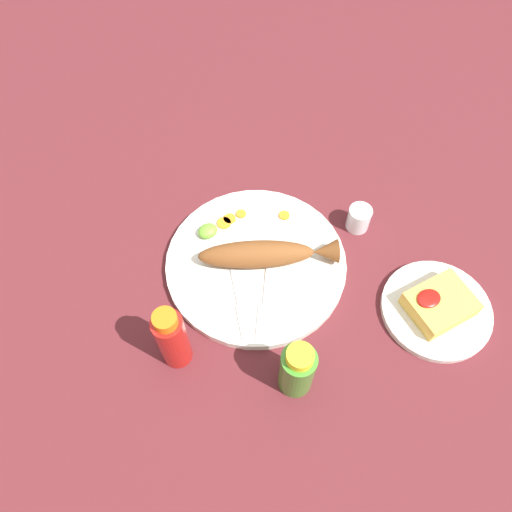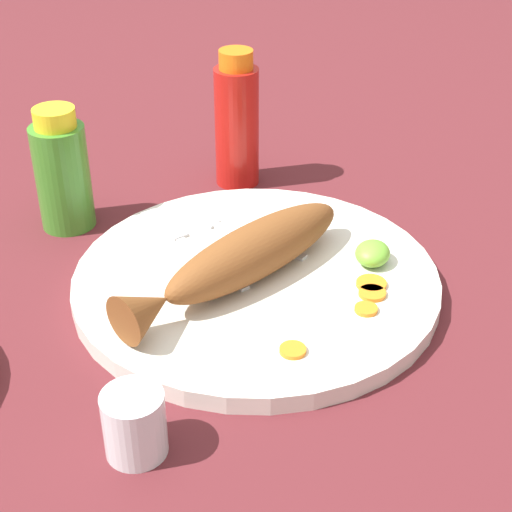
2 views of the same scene
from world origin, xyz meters
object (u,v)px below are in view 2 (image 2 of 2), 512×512
(main_plate, at_px, (256,281))
(fork_far, at_px, (223,227))
(hot_sauce_bottle_red, at_px, (237,122))
(fried_fish, at_px, (242,258))
(salt_cup, at_px, (135,427))
(fork_near, at_px, (187,241))
(hot_sauce_bottle_green, at_px, (62,172))

(main_plate, relative_size, fork_far, 2.00)
(fork_far, bearing_deg, hot_sauce_bottle_red, -59.21)
(fried_fish, xyz_separation_m, salt_cup, (-0.22, 0.01, -0.02))
(fried_fish, height_order, fork_far, fried_fish)
(fried_fish, height_order, salt_cup, fried_fish)
(hot_sauce_bottle_red, height_order, salt_cup, hot_sauce_bottle_red)
(fork_near, distance_m, salt_cup, 0.28)
(fork_near, xyz_separation_m, fork_far, (0.04, -0.03, 0.00))
(fork_far, height_order, hot_sauce_bottle_green, hot_sauce_bottle_green)
(fried_fish, distance_m, fork_far, 0.11)
(fried_fish, distance_m, fork_near, 0.10)
(fork_near, bearing_deg, fork_far, -89.34)
(main_plate, bearing_deg, hot_sauce_bottle_green, 77.69)
(main_plate, relative_size, fried_fish, 1.34)
(hot_sauce_bottle_green, bearing_deg, salt_cup, -141.86)
(fork_far, relative_size, hot_sauce_bottle_red, 1.08)
(fork_near, distance_m, hot_sauce_bottle_red, 0.19)
(salt_cup, bearing_deg, hot_sauce_bottle_red, 10.29)
(fork_near, height_order, fork_far, same)
(fork_far, bearing_deg, salt_cup, 115.67)
(main_plate, relative_size, hot_sauce_bottle_green, 2.60)
(fork_far, bearing_deg, hot_sauce_bottle_green, 22.63)
(main_plate, xyz_separation_m, hot_sauce_bottle_red, (0.22, 0.10, 0.07))
(fried_fish, bearing_deg, salt_cup, -156.15)
(hot_sauce_bottle_red, relative_size, salt_cup, 3.05)
(hot_sauce_bottle_green, bearing_deg, fried_fish, -106.82)
(fork_near, distance_m, hot_sauce_bottle_green, 0.16)
(fork_near, relative_size, salt_cup, 2.95)
(hot_sauce_bottle_red, height_order, hot_sauce_bottle_green, hot_sauce_bottle_red)
(fried_fish, height_order, hot_sauce_bottle_green, hot_sauce_bottle_green)
(fork_near, bearing_deg, hot_sauce_bottle_green, 25.65)
(fork_far, xyz_separation_m, hot_sauce_bottle_green, (-0.02, 0.18, 0.05))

